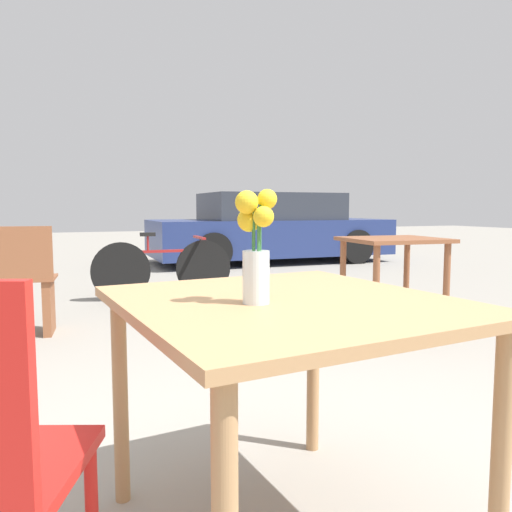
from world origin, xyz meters
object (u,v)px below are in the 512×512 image
at_px(table_back, 393,256).
at_px(bicycle, 164,268).
at_px(table_front, 286,330).
at_px(flower_vase, 255,250).
at_px(parked_car, 270,229).

relative_size(table_back, bicycle, 0.51).
distance_m(table_front, bicycle, 4.16).
bearing_deg(bicycle, table_back, -58.57).
height_order(flower_vase, table_back, flower_vase).
height_order(table_front, table_back, table_back).
bearing_deg(table_front, bicycle, 82.84).
distance_m(bicycle, parked_car, 3.87).
bearing_deg(bicycle, table_front, -97.16).
height_order(table_front, flower_vase, flower_vase).
bearing_deg(parked_car, bicycle, -131.67).
xyz_separation_m(table_back, parked_car, (1.22, 5.09, -0.01)).
relative_size(flower_vase, table_back, 0.40).
distance_m(flower_vase, parked_car, 7.73).
relative_size(bicycle, parked_car, 0.36).
xyz_separation_m(table_back, bicycle, (-1.35, 2.21, -0.28)).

